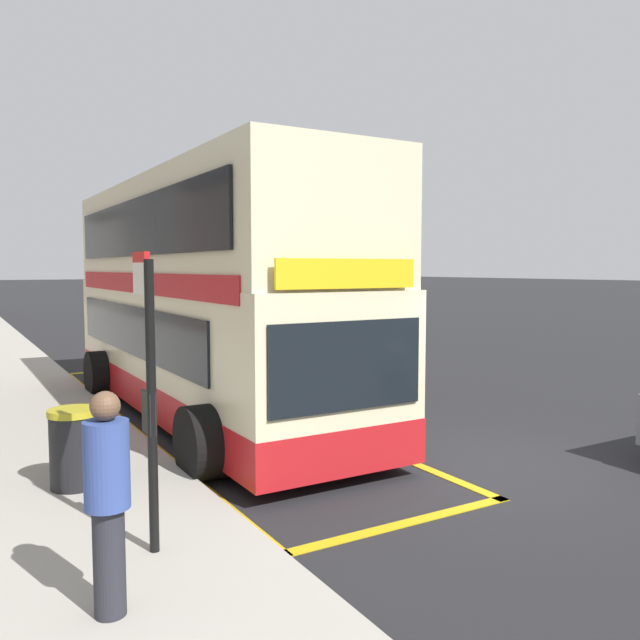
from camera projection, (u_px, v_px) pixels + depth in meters
The scene contains 7 objects.
ground_plane at pixel (79, 317), 36.56m from camera, with size 260.00×260.00×0.00m, color black.
double_decker_bus at pixel (203, 307), 12.06m from camera, with size 3.20×10.06×4.40m.
bus_bay_markings at pixel (204, 413), 12.29m from camera, with size 3.11×12.53×0.01m.
bus_stop_sign at pixel (149, 378), 5.94m from camera, with size 0.09×0.51×2.80m.
parked_car_white_behind at pixel (129, 296), 45.44m from camera, with size 2.09×4.20×1.62m.
pedestrian_waiting_near_sign at pixel (108, 494), 4.83m from camera, with size 0.34×0.34×1.73m.
litter_bin at pixel (74, 448), 7.73m from camera, with size 0.59×0.59×0.96m.
Camera 1 is at (-6.67, -6.38, 2.78)m, focal length 36.02 mm.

